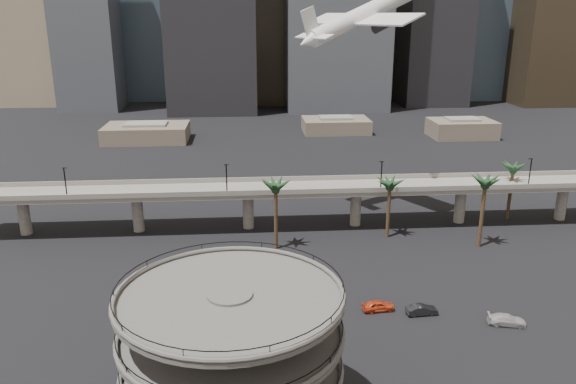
{
  "coord_description": "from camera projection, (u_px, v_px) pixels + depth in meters",
  "views": [
    {
      "loc": [
        -11.13,
        -52.26,
        41.69
      ],
      "look_at": [
        -4.99,
        28.0,
        16.07
      ],
      "focal_mm": 35.0,
      "sensor_mm": 36.0,
      "label": 1
    }
  ],
  "objects": [
    {
      "name": "car_a",
      "position": [
        378.0,
        306.0,
        82.32
      ],
      "size": [
        4.93,
        2.41,
        1.62
      ],
      "primitive_type": "imported",
      "rotation": [
        0.0,
        0.0,
        1.68
      ],
      "color": "#CC411D",
      "rests_on": "ground"
    },
    {
      "name": "overpass",
      "position": [
        302.0,
        192.0,
        113.13
      ],
      "size": [
        130.0,
        9.3,
        14.7
      ],
      "color": "#69645D",
      "rests_on": "ground"
    },
    {
      "name": "car_b",
      "position": [
        422.0,
        310.0,
        81.26
      ],
      "size": [
        4.68,
        1.95,
        1.51
      ],
      "primitive_type": "imported",
      "rotation": [
        0.0,
        0.0,
        1.65
      ],
      "color": "black",
      "rests_on": "ground"
    },
    {
      "name": "airborne_jet",
      "position": [
        363.0,
        16.0,
        115.23
      ],
      "size": [
        30.27,
        28.58,
        14.41
      ],
      "rotation": [
        0.0,
        -0.34,
        0.53
      ],
      "color": "white",
      "rests_on": "ground"
    },
    {
      "name": "parking_ramp",
      "position": [
        232.0,
        352.0,
        55.38
      ],
      "size": [
        22.2,
        22.2,
        17.35
      ],
      "color": "#514E4C",
      "rests_on": "ground"
    },
    {
      "name": "palm_trees",
      "position": [
        419.0,
        182.0,
        106.35
      ],
      "size": [
        54.4,
        18.4,
        14.0
      ],
      "color": "#4D3821",
      "rests_on": "ground"
    },
    {
      "name": "low_buildings",
      "position": [
        297.0,
        129.0,
        197.94
      ],
      "size": [
        135.0,
        27.5,
        6.8
      ],
      "color": "brown",
      "rests_on": "ground"
    },
    {
      "name": "car_c",
      "position": [
        507.0,
        320.0,
        78.6
      ],
      "size": [
        5.55,
        3.24,
        1.51
      ],
      "primitive_type": "imported",
      "rotation": [
        0.0,
        0.0,
        1.34
      ],
      "color": "#B2B1AD",
      "rests_on": "ground"
    }
  ]
}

